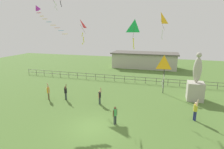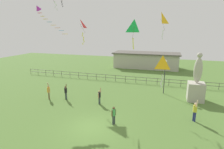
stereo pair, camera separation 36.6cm
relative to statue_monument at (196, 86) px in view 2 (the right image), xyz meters
The scene contains 15 objects.
ground_plane 12.72m from the statue_monument, 134.60° to the right, with size 80.00×80.00×0.00m, color #517533.
statue_monument is the anchor object (origin of this frame).
lamppost 4.02m from the statue_monument, 158.84° to the left, with size 0.36×0.36×4.28m.
person_0 10.86m from the statue_monument, 156.86° to the right, with size 0.32×0.46×1.82m.
person_1 10.81m from the statue_monument, 132.11° to the right, with size 0.30×0.43×1.60m.
person_2 16.71m from the statue_monument, 163.85° to the right, with size 0.41×0.47×1.94m.
person_3 14.73m from the statue_monument, 163.68° to the right, with size 0.46×0.38×1.90m.
person_4 5.45m from the statue_monument, 97.04° to the right, with size 0.33×0.52×2.03m.
kite_0 9.94m from the statue_monument, 147.28° to the right, with size 1.12×0.93×2.77m.
kite_1 14.52m from the statue_monument, 167.49° to the right, with size 0.94×0.99×2.67m.
kite_2 8.44m from the statue_monument, behind, with size 1.10×1.08×2.96m.
kite_5 8.69m from the statue_monument, 116.83° to the right, with size 0.86×0.70×2.51m.
streamer_kite 19.58m from the statue_monument, 169.78° to the right, with size 4.77×1.90×3.27m.
waterfront_railing 10.55m from the statue_monument, 151.43° to the left, with size 36.05×0.06×0.95m.
pavilion_building 18.68m from the statue_monument, 114.35° to the left, with size 13.51×5.26×3.20m.
Camera 2 is at (5.74, -12.65, 7.84)m, focal length 29.60 mm.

